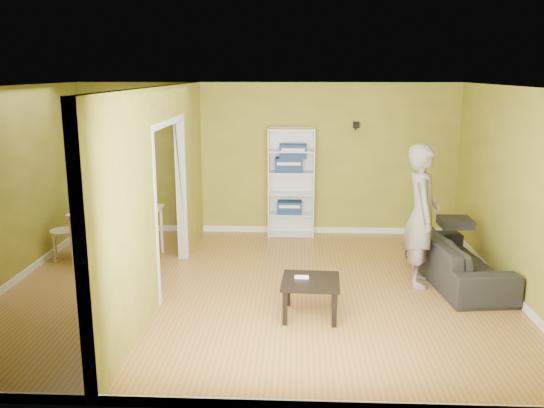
{
  "coord_description": "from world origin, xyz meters",
  "views": [
    {
      "loc": [
        0.53,
        -7.06,
        2.79
      ],
      "look_at": [
        0.2,
        0.2,
        1.1
      ],
      "focal_mm": 38.0,
      "sensor_mm": 36.0,
      "label": 1
    }
  ],
  "objects_px": {
    "sofa": "(458,253)",
    "chair_left": "(64,229)",
    "coffee_table": "(311,285)",
    "chair_far": "(128,222)",
    "person": "(422,203)",
    "bookshelf": "(291,182)",
    "dining_table": "(117,215)",
    "chair_near": "(113,241)"
  },
  "relations": [
    {
      "from": "coffee_table",
      "to": "dining_table",
      "type": "bearing_deg",
      "value": 145.75
    },
    {
      "from": "chair_far",
      "to": "coffee_table",
      "type": "bearing_deg",
      "value": 155.6
    },
    {
      "from": "dining_table",
      "to": "chair_near",
      "type": "height_order",
      "value": "chair_near"
    },
    {
      "from": "person",
      "to": "bookshelf",
      "type": "distance_m",
      "value": 2.89
    },
    {
      "from": "dining_table",
      "to": "chair_left",
      "type": "height_order",
      "value": "chair_left"
    },
    {
      "from": "bookshelf",
      "to": "chair_left",
      "type": "xyz_separation_m",
      "value": [
        -3.37,
        -1.52,
        -0.46
      ]
    },
    {
      "from": "bookshelf",
      "to": "coffee_table",
      "type": "height_order",
      "value": "bookshelf"
    },
    {
      "from": "person",
      "to": "chair_left",
      "type": "distance_m",
      "value": 5.21
    },
    {
      "from": "person",
      "to": "dining_table",
      "type": "bearing_deg",
      "value": 84.6
    },
    {
      "from": "bookshelf",
      "to": "chair_left",
      "type": "bearing_deg",
      "value": -155.74
    },
    {
      "from": "bookshelf",
      "to": "dining_table",
      "type": "height_order",
      "value": "bookshelf"
    },
    {
      "from": "bookshelf",
      "to": "chair_left",
      "type": "distance_m",
      "value": 3.73
    },
    {
      "from": "chair_near",
      "to": "chair_far",
      "type": "height_order",
      "value": "chair_near"
    },
    {
      "from": "person",
      "to": "coffee_table",
      "type": "xyz_separation_m",
      "value": [
        -1.46,
        -1.11,
        -0.74
      ]
    },
    {
      "from": "sofa",
      "to": "person",
      "type": "distance_m",
      "value": 0.91
    },
    {
      "from": "chair_near",
      "to": "person",
      "type": "bearing_deg",
      "value": -26.4
    },
    {
      "from": "person",
      "to": "dining_table",
      "type": "xyz_separation_m",
      "value": [
        -4.31,
        0.83,
        -0.41
      ]
    },
    {
      "from": "coffee_table",
      "to": "chair_left",
      "type": "height_order",
      "value": "chair_left"
    },
    {
      "from": "person",
      "to": "bookshelf",
      "type": "xyz_separation_m",
      "value": [
        -1.73,
        2.3,
        -0.18
      ]
    },
    {
      "from": "coffee_table",
      "to": "person",
      "type": "bearing_deg",
      "value": 37.13
    },
    {
      "from": "person",
      "to": "coffee_table",
      "type": "bearing_deg",
      "value": 132.67
    },
    {
      "from": "sofa",
      "to": "chair_left",
      "type": "height_order",
      "value": "chair_left"
    },
    {
      "from": "bookshelf",
      "to": "chair_near",
      "type": "xyz_separation_m",
      "value": [
        -2.49,
        -1.99,
        -0.48
      ]
    },
    {
      "from": "person",
      "to": "chair_far",
      "type": "relative_size",
      "value": 2.56
    },
    {
      "from": "chair_far",
      "to": "dining_table",
      "type": "bearing_deg",
      "value": 106.55
    },
    {
      "from": "sofa",
      "to": "person",
      "type": "relative_size",
      "value": 0.94
    },
    {
      "from": "chair_left",
      "to": "chair_far",
      "type": "bearing_deg",
      "value": 109.05
    },
    {
      "from": "chair_near",
      "to": "chair_far",
      "type": "relative_size",
      "value": 1.04
    },
    {
      "from": "person",
      "to": "chair_left",
      "type": "xyz_separation_m",
      "value": [
        -5.11,
        0.78,
        -0.64
      ]
    },
    {
      "from": "bookshelf",
      "to": "chair_far",
      "type": "bearing_deg",
      "value": -160.24
    },
    {
      "from": "sofa",
      "to": "coffee_table",
      "type": "height_order",
      "value": "sofa"
    },
    {
      "from": "bookshelf",
      "to": "chair_near",
      "type": "relative_size",
      "value": 2.06
    },
    {
      "from": "sofa",
      "to": "chair_left",
      "type": "xyz_separation_m",
      "value": [
        -5.65,
        0.65,
        0.08
      ]
    },
    {
      "from": "dining_table",
      "to": "chair_far",
      "type": "relative_size",
      "value": 1.43
    },
    {
      "from": "coffee_table",
      "to": "chair_far",
      "type": "relative_size",
      "value": 0.76
    },
    {
      "from": "bookshelf",
      "to": "chair_far",
      "type": "xyz_separation_m",
      "value": [
        -2.58,
        -0.93,
        -0.5
      ]
    },
    {
      "from": "sofa",
      "to": "chair_left",
      "type": "bearing_deg",
      "value": 76.85
    },
    {
      "from": "coffee_table",
      "to": "chair_left",
      "type": "bearing_deg",
      "value": 152.65
    },
    {
      "from": "sofa",
      "to": "coffee_table",
      "type": "distance_m",
      "value": 2.36
    },
    {
      "from": "coffee_table",
      "to": "chair_far",
      "type": "height_order",
      "value": "chair_far"
    },
    {
      "from": "sofa",
      "to": "person",
      "type": "xyz_separation_m",
      "value": [
        -0.55,
        -0.13,
        0.71
      ]
    },
    {
      "from": "sofa",
      "to": "dining_table",
      "type": "relative_size",
      "value": 1.69
    }
  ]
}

